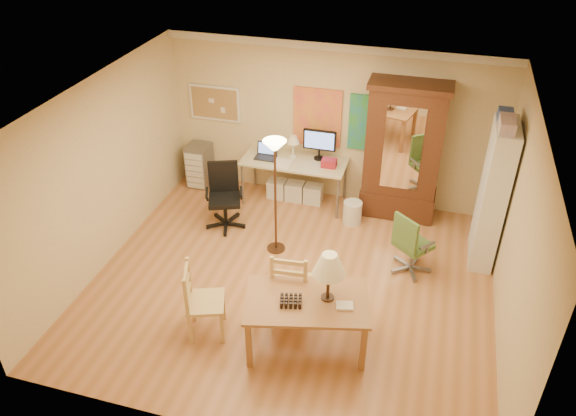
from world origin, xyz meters
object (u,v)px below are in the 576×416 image
(computer_desk, at_px, (297,176))
(dining_table, at_px, (315,290))
(armoire, at_px, (402,160))
(bookshelf, at_px, (492,196))
(office_chair_black, at_px, (225,210))
(office_chair_green, at_px, (410,256))

(computer_desk, bearing_deg, dining_table, -71.41)
(dining_table, distance_m, armoire, 3.33)
(computer_desk, xyz_separation_m, armoire, (1.71, 0.08, 0.51))
(dining_table, relative_size, bookshelf, 0.76)
(dining_table, relative_size, office_chair_black, 1.52)
(computer_desk, bearing_deg, armoire, 2.64)
(office_chair_black, relative_size, bookshelf, 0.50)
(office_chair_green, height_order, armoire, armoire)
(dining_table, relative_size, computer_desk, 0.93)
(dining_table, height_order, bookshelf, bookshelf)
(dining_table, bearing_deg, office_chair_green, 60.63)
(computer_desk, relative_size, office_chair_green, 1.79)
(dining_table, xyz_separation_m, armoire, (0.64, 3.27, 0.13))
(office_chair_black, height_order, armoire, armoire)
(office_chair_black, xyz_separation_m, armoire, (2.62, 1.11, 0.71))
(office_chair_black, xyz_separation_m, office_chair_green, (2.97, -0.39, -0.02))
(dining_table, height_order, office_chair_green, dining_table)
(office_chair_black, relative_size, armoire, 0.47)
(armoire, bearing_deg, office_chair_black, -156.95)
(office_chair_green, bearing_deg, armoire, 103.28)
(computer_desk, xyz_separation_m, office_chair_black, (-0.91, -1.04, -0.20))
(office_chair_green, relative_size, bookshelf, 0.46)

